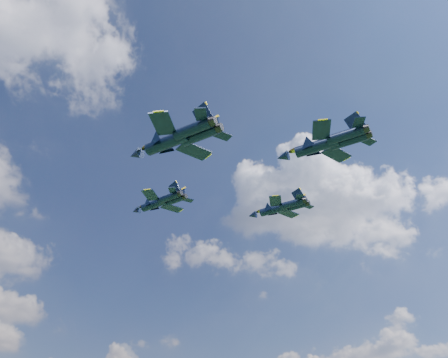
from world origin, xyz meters
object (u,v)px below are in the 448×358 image
Objects in this scene: jet_left at (164,143)px; jet_slot at (313,147)px; jet_lead at (153,204)px; jet_right at (272,210)px.

jet_left is 25.03m from jet_slot.
jet_lead is 0.89× the size of jet_slot.
jet_slot is at bearing -92.39° from jet_lead.
jet_lead is 1.01× the size of jet_right.
jet_right is at bearing -50.31° from jet_lead.
jet_lead is 0.84× the size of jet_left.
jet_lead is at bearing 43.46° from jet_left.
jet_slot is (10.51, -36.19, -1.02)m from jet_lead.
jet_lead is 37.70m from jet_slot.
jet_right reaches higher than jet_lead.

